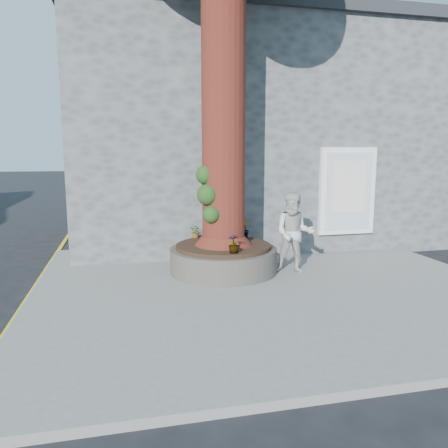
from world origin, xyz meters
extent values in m
plane|color=black|center=(0.00, 0.00, 0.00)|extent=(120.00, 120.00, 0.00)
cube|color=slate|center=(1.50, 1.00, 0.06)|extent=(9.00, 8.00, 0.12)
cube|color=yellow|center=(-3.05, 1.00, 0.00)|extent=(0.10, 30.00, 0.01)
cube|color=#474A4C|center=(2.50, 7.20, 3.00)|extent=(10.00, 8.00, 6.00)
cube|color=black|center=(2.50, 7.20, 6.15)|extent=(10.30, 8.30, 0.30)
cube|color=white|center=(4.30, 3.14, 1.70)|extent=(1.50, 0.12, 2.20)
cube|color=silver|center=(4.30, 3.08, 1.70)|extent=(1.25, 0.04, 1.95)
cube|color=silver|center=(4.30, 3.06, 1.80)|extent=(0.90, 0.02, 1.30)
cube|color=#474A4C|center=(10.50, 7.20, 3.00)|extent=(6.00, 8.00, 6.00)
cylinder|color=black|center=(0.80, 2.00, 0.38)|extent=(2.30, 2.30, 0.52)
cylinder|color=black|center=(0.80, 2.00, 0.68)|extent=(2.04, 2.04, 0.08)
cylinder|color=#491712|center=(0.80, 2.00, 4.47)|extent=(0.90, 0.90, 7.50)
cone|color=#491712|center=(0.80, 2.00, 1.07)|extent=(1.24, 1.24, 0.70)
sphere|color=#133712|center=(0.42, 1.80, 1.82)|extent=(0.44, 0.44, 0.44)
sphere|color=#133712|center=(0.48, 1.70, 1.42)|extent=(0.36, 0.36, 0.36)
sphere|color=#133712|center=(0.40, 1.92, 2.22)|extent=(0.40, 0.40, 0.40)
imported|color=#16163E|center=(0.60, 3.49, 1.01)|extent=(0.72, 0.55, 1.78)
imported|color=#BCB8B4|center=(2.23, 1.55, 0.99)|extent=(1.03, 0.93, 1.74)
cube|color=white|center=(0.79, 3.36, 0.26)|extent=(0.21, 0.15, 0.28)
imported|color=gray|center=(1.08, 2.78, 0.90)|extent=(0.22, 0.19, 0.35)
imported|color=gray|center=(1.44, 2.62, 0.92)|extent=(0.30, 0.30, 0.40)
imported|color=gray|center=(0.81, 1.15, 0.91)|extent=(0.23, 0.23, 0.38)
imported|color=gray|center=(0.35, 2.85, 0.88)|extent=(0.36, 0.37, 0.31)
camera|label=1|loc=(-1.26, -6.95, 2.68)|focal=35.00mm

